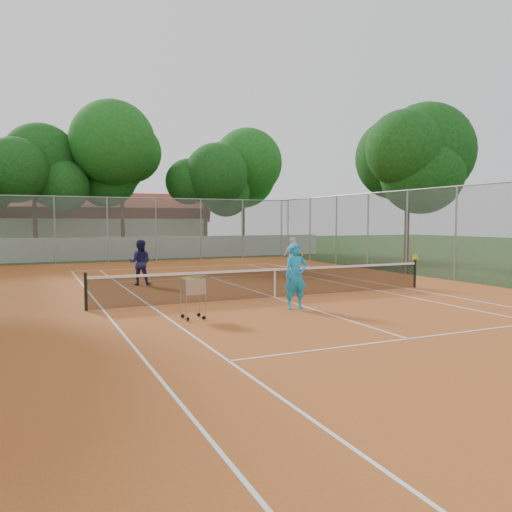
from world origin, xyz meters
name	(u,v)px	position (x,y,z in m)	size (l,w,h in m)	color
ground	(275,298)	(0.00, 0.00, 0.00)	(120.00, 120.00, 0.00)	black
court_pad	(275,298)	(0.00, 0.00, 0.01)	(18.00, 34.00, 0.02)	#AF5722
court_lines	(275,297)	(0.00, 0.00, 0.02)	(10.98, 23.78, 0.01)	white
tennis_net	(275,283)	(0.00, 0.00, 0.51)	(11.88, 0.10, 0.98)	black
perimeter_fence	(275,238)	(0.00, 0.00, 2.00)	(18.00, 34.00, 4.00)	slate
boundary_wall	(149,248)	(0.00, 19.00, 0.75)	(26.00, 0.30, 1.50)	silver
clubhouse	(100,225)	(-2.00, 29.00, 2.20)	(16.40, 9.00, 4.40)	beige
tropical_trees	(140,187)	(0.00, 22.00, 5.00)	(29.00, 19.00, 10.00)	#0D360F
player_near	(296,276)	(-0.42, -2.18, 0.97)	(0.69, 0.45, 1.89)	#1994D8
player_far_left	(140,262)	(-3.40, 5.06, 0.91)	(0.87, 0.68, 1.79)	#171846
player_far_right	(293,256)	(3.96, 5.99, 0.90)	(1.03, 0.43, 1.77)	white
ball_hopper	(193,297)	(-3.55, -2.42, 0.60)	(0.56, 0.56, 1.16)	#AAAAB1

